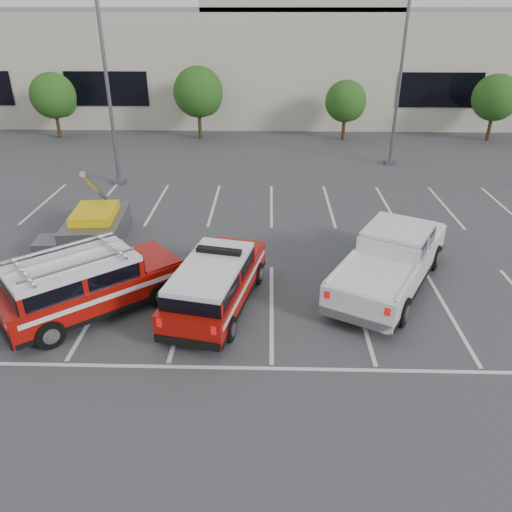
{
  "coord_description": "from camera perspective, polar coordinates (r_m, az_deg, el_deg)",
  "views": [
    {
      "loc": [
        -0.13,
        -13.03,
        8.35
      ],
      "look_at": [
        -0.52,
        1.52,
        1.05
      ],
      "focal_mm": 35.0,
      "sensor_mm": 36.0,
      "label": 1
    }
  ],
  "objects": [
    {
      "name": "ground",
      "position": [
        15.48,
        1.79,
        -6.04
      ],
      "size": [
        120.0,
        120.0,
        0.0
      ],
      "primitive_type": "plane",
      "color": "#39393B",
      "rests_on": "ground"
    },
    {
      "name": "light_pole_left",
      "position": [
        26.43,
        -16.69,
        18.72
      ],
      "size": [
        0.9,
        0.6,
        10.24
      ],
      "color": "#59595E",
      "rests_on": "ground"
    },
    {
      "name": "utility_rig",
      "position": [
        20.47,
        -18.09,
        3.05
      ],
      "size": [
        3.11,
        3.81,
        3.1
      ],
      "rotation": [
        0.0,
        0.0,
        0.08
      ],
      "color": "#59595E",
      "rests_on": "ground"
    },
    {
      "name": "tree_mid_right",
      "position": [
        35.94,
        10.33,
        16.87
      ],
      "size": [
        2.77,
        2.77,
        3.99
      ],
      "color": "#3F2B19",
      "rests_on": "ground"
    },
    {
      "name": "fire_chief_suv",
      "position": [
        15.21,
        -4.62,
        -3.48
      ],
      "size": [
        2.93,
        5.44,
        1.81
      ],
      "rotation": [
        0.0,
        0.0,
        -0.21
      ],
      "color": "#940C07",
      "rests_on": "ground"
    },
    {
      "name": "tree_left",
      "position": [
        38.47,
        -22.0,
        16.48
      ],
      "size": [
        3.07,
        3.07,
        4.42
      ],
      "color": "#3F2B19",
      "rests_on": "ground"
    },
    {
      "name": "tree_mid_left",
      "position": [
        35.8,
        -6.45,
        17.95
      ],
      "size": [
        3.37,
        3.37,
        4.85
      ],
      "color": "#3F2B19",
      "rests_on": "ground"
    },
    {
      "name": "stall_markings",
      "position": [
        19.42,
        1.78,
        1.16
      ],
      "size": [
        23.0,
        15.0,
        0.01
      ],
      "primitive_type": "cube",
      "color": "silver",
      "rests_on": "ground"
    },
    {
      "name": "white_pickup",
      "position": [
        16.9,
        15.07,
        -1.0
      ],
      "size": [
        4.95,
        6.59,
        1.94
      ],
      "rotation": [
        0.0,
        0.0,
        -0.5
      ],
      "color": "silver",
      "rests_on": "ground"
    },
    {
      "name": "light_pole_mid",
      "position": [
        30.06,
        16.23,
        19.62
      ],
      "size": [
        0.9,
        0.6,
        10.24
      ],
      "color": "#59595E",
      "rests_on": "ground"
    },
    {
      "name": "tree_right",
      "position": [
        38.64,
        25.78,
        15.84
      ],
      "size": [
        3.07,
        3.07,
        4.42
      ],
      "color": "#3F2B19",
      "rests_on": "ground"
    },
    {
      "name": "convention_building",
      "position": [
        45.04,
        2.1,
        21.99
      ],
      "size": [
        60.0,
        16.99,
        13.2
      ],
      "color": "beige",
      "rests_on": "ground"
    },
    {
      "name": "ladder_suv",
      "position": [
        15.7,
        -18.5,
        -3.51
      ],
      "size": [
        5.36,
        5.0,
        2.08
      ],
      "rotation": [
        0.0,
        0.0,
        -0.86
      ],
      "color": "#940C07",
      "rests_on": "ground"
    }
  ]
}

